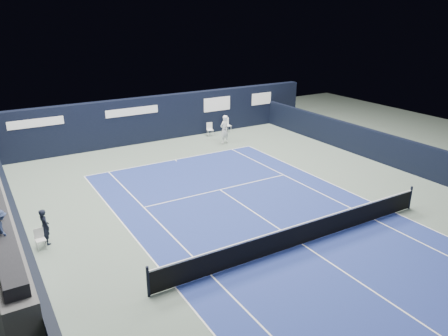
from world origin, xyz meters
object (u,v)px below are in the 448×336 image
at_px(folding_chair_back_b, 227,124).
at_px(tennis_net, 303,233).
at_px(line_judge_chair, 40,237).
at_px(tennis_player, 224,129).
at_px(folding_chair_back_a, 210,127).

xyz_separation_m(folding_chair_back_b, tennis_net, (-6.12, -15.83, -0.08)).
relative_size(line_judge_chair, tennis_player, 0.42).
relative_size(folding_chair_back_a, line_judge_chair, 1.16).
relative_size(folding_chair_back_b, tennis_net, 0.08).
bearing_deg(tennis_net, line_judge_chair, 150.65).
relative_size(folding_chair_back_b, tennis_player, 0.53).
bearing_deg(tennis_player, folding_chair_back_a, 88.14).
height_order(tennis_net, tennis_player, tennis_player).
bearing_deg(tennis_net, tennis_player, 71.58).
height_order(folding_chair_back_a, folding_chair_back_b, folding_chair_back_b).
distance_m(folding_chair_back_b, tennis_net, 16.97).
distance_m(folding_chair_back_b, line_judge_chair, 18.49).
xyz_separation_m(folding_chair_back_a, tennis_net, (-4.53, -15.59, -0.13)).
xyz_separation_m(folding_chair_back_a, tennis_player, (-0.07, -2.22, 0.34)).
height_order(line_judge_chair, tennis_player, tennis_player).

